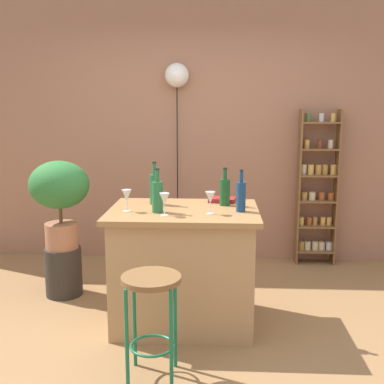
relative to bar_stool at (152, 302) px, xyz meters
The scene contains 16 objects.
ground 0.72m from the bar_stool, 73.82° to the left, with size 12.00×12.00×0.00m, color olive.
back_wall 2.60m from the bar_stool, 86.68° to the left, with size 6.40×0.10×2.80m, color #9E6B51.
kitchen_counter 0.80m from the bar_stool, 79.81° to the left, with size 1.13×0.82×0.91m.
bar_stool is the anchor object (origin of this frame).
spice_shelf 2.71m from the bar_stool, 57.61° to the left, with size 0.41×0.18×1.64m.
plant_stool 1.63m from the bar_stool, 127.43° to the left, with size 0.32×0.32×0.43m, color #2D2823.
potted_plant 1.66m from the bar_stool, 127.43° to the left, with size 0.52×0.47×0.78m.
bottle_spirits_clear 1.17m from the bar_stool, 64.47° to the left, with size 0.08×0.08×0.30m.
bottle_soda_blue 1.07m from the bar_stool, 52.25° to the left, with size 0.07×0.07×0.31m.
bottle_wine_red 1.11m from the bar_stool, 96.00° to the left, with size 0.08×0.08×0.34m.
bottle_sauce_amber 0.86m from the bar_stool, 93.56° to the left, with size 0.08×0.08×0.33m.
wine_glass_left 0.90m from the bar_stool, 61.85° to the left, with size 0.07×0.07×0.16m.
wine_glass_center 0.91m from the bar_stool, 111.48° to the left, with size 0.07×0.07×0.16m.
wine_glass_right 0.78m from the bar_stool, 87.97° to the left, with size 0.07×0.07×0.16m.
cookbook 1.24m from the bar_stool, 67.98° to the left, with size 0.21×0.15×0.04m, color maroon.
pendant_globe_light 2.75m from the bar_stool, 90.89° to the left, with size 0.25×0.25×2.11m.
Camera 1 is at (0.26, -3.21, 1.70)m, focal length 44.62 mm.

